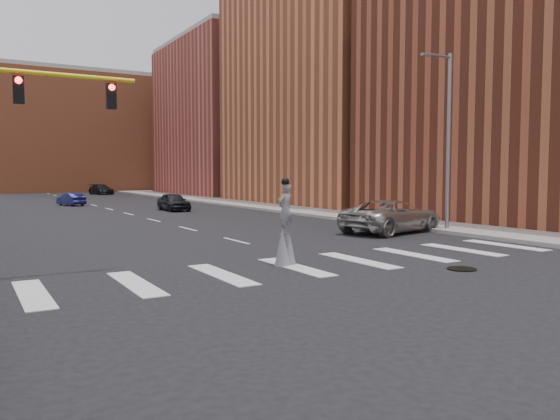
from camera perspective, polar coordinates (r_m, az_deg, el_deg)
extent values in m
plane|color=black|center=(17.50, 6.92, -6.08)|extent=(160.00, 160.00, 0.00)
cube|color=gray|center=(45.10, 0.34, 0.23)|extent=(5.00, 90.00, 0.18)
cylinder|color=black|center=(18.09, 18.46, -5.86)|extent=(0.90, 0.90, 0.04)
cube|color=brown|center=(39.84, 26.31, 15.10)|extent=(16.00, 20.00, 22.00)
cube|color=#C5633E|center=(55.17, 6.35, 13.31)|extent=(16.00, 22.00, 24.00)
cube|color=#B85044|center=(75.40, -4.76, 9.27)|extent=(16.00, 22.00, 20.00)
cube|color=#C5633E|center=(93.36, -20.29, 7.41)|extent=(26.00, 14.00, 18.00)
cylinder|color=slate|center=(29.16, 17.20, 6.67)|extent=(0.20, 0.20, 9.00)
cylinder|color=slate|center=(29.12, 16.27, 15.23)|extent=(1.80, 0.12, 0.12)
cube|color=slate|center=(28.47, 14.98, 15.41)|extent=(0.50, 0.18, 0.12)
cylinder|color=gold|center=(17.06, -23.65, 12.94)|extent=(5.20, 0.14, 0.14)
cube|color=black|center=(16.92, -25.66, 11.24)|extent=(0.28, 0.18, 0.75)
cylinder|color=#FF0C0C|center=(16.86, -25.66, 12.13)|extent=(0.18, 0.06, 0.18)
cube|color=black|center=(17.31, -17.23, 11.28)|extent=(0.28, 0.18, 0.75)
cylinder|color=#FF0C0C|center=(17.25, -17.17, 12.15)|extent=(0.18, 0.06, 0.18)
cylinder|color=#311E13|center=(18.03, 0.86, -4.12)|extent=(0.07, 0.07, 1.02)
cylinder|color=#311E13|center=(17.77, 0.25, -4.24)|extent=(0.07, 0.07, 1.02)
cone|color=slate|center=(18.01, 0.86, -3.72)|extent=(0.52, 0.52, 1.27)
cone|color=slate|center=(17.75, 0.25, -3.83)|extent=(0.52, 0.52, 1.27)
imported|color=slate|center=(17.76, 0.56, 0.11)|extent=(0.71, 0.60, 1.67)
sphere|color=black|center=(17.72, 0.56, 3.00)|extent=(0.26, 0.26, 0.26)
cylinder|color=black|center=(17.72, 0.56, 2.83)|extent=(0.34, 0.34, 0.02)
cube|color=yellow|center=(17.82, 0.20, 1.60)|extent=(0.22, 0.05, 0.10)
imported|color=#AEABA4|center=(28.08, 11.62, -0.64)|extent=(6.38, 3.99, 1.65)
imported|color=black|center=(43.74, -11.05, 0.85)|extent=(1.69, 4.17, 1.42)
imported|color=#171A51|center=(52.97, -21.01, 1.06)|extent=(2.17, 3.73, 1.16)
imported|color=black|center=(77.72, -18.20, 2.06)|extent=(2.89, 5.12, 1.40)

